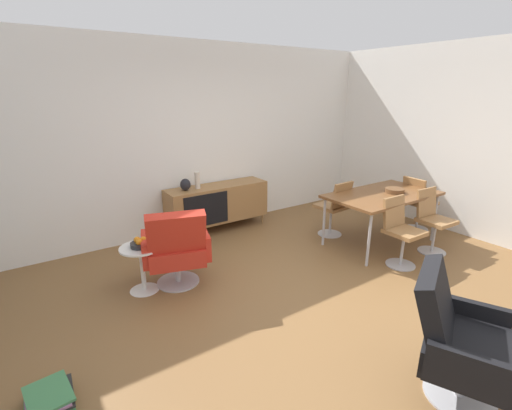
{
  "coord_description": "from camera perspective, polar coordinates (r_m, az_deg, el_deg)",
  "views": [
    {
      "loc": [
        -2.35,
        -2.45,
        2.11
      ],
      "look_at": [
        -0.15,
        0.79,
        0.86
      ],
      "focal_mm": 25.17,
      "sensor_mm": 36.0,
      "label": 1
    }
  ],
  "objects": [
    {
      "name": "vase_cobalt",
      "position": [
        5.31,
        -11.16,
        3.2
      ],
      "size": [
        0.15,
        0.15,
        0.17
      ],
      "color": "black",
      "rests_on": "sideboard"
    },
    {
      "name": "sideboard",
      "position": [
        5.62,
        -6.16,
        0.34
      ],
      "size": [
        1.6,
        0.45,
        0.72
      ],
      "color": "olive",
      "rests_on": "ground_plane"
    },
    {
      "name": "vase_sculptural_dark",
      "position": [
        5.37,
        -9.31,
        3.89
      ],
      "size": [
        0.08,
        0.08,
        0.25
      ],
      "color": "beige",
      "rests_on": "sideboard"
    },
    {
      "name": "ground_plane",
      "position": [
        4.0,
        8.46,
        -14.33
      ],
      "size": [
        8.32,
        8.32,
        0.0
      ],
      "primitive_type": "plane",
      "color": "brown"
    },
    {
      "name": "lounge_chair_red",
      "position": [
        4.06,
        -12.57,
        -6.58
      ],
      "size": [
        0.84,
        0.8,
        0.95
      ],
      "color": "red",
      "rests_on": "ground_plane"
    },
    {
      "name": "side_table_round",
      "position": [
        4.12,
        -17.66,
        -8.86
      ],
      "size": [
        0.44,
        0.44,
        0.52
      ],
      "color": "white",
      "rests_on": "ground_plane"
    },
    {
      "name": "wall_right",
      "position": [
        6.11,
        32.19,
        8.39
      ],
      "size": [
        0.12,
        5.6,
        2.8
      ],
      "primitive_type": "cube",
      "color": "white",
      "rests_on": "ground_plane"
    },
    {
      "name": "wall_back",
      "position": [
        5.61,
        -9.26,
        10.26
      ],
      "size": [
        6.8,
        0.12,
        2.8
      ],
      "primitive_type": "cube",
      "color": "white",
      "rests_on": "ground_plane"
    },
    {
      "name": "fruit_bowl",
      "position": [
        4.02,
        -17.96,
        -5.81
      ],
      "size": [
        0.2,
        0.2,
        0.11
      ],
      "color": "#262628",
      "rests_on": "side_table_round"
    },
    {
      "name": "dining_chair_far_end",
      "position": [
        6.09,
        24.27,
        0.52
      ],
      "size": [
        0.45,
        0.43,
        0.86
      ],
      "color": "#9E7042",
      "rests_on": "ground_plane"
    },
    {
      "name": "dining_chair_front_left",
      "position": [
        4.8,
        21.98,
        -3.56
      ],
      "size": [
        0.4,
        0.43,
        0.86
      ],
      "color": "#9E7042",
      "rests_on": "ground_plane"
    },
    {
      "name": "magazine_stack",
      "position": [
        3.16,
        -30.06,
        -25.45
      ],
      "size": [
        0.33,
        0.4,
        0.13
      ],
      "color": "#3F7F4C",
      "rests_on": "ground_plane"
    },
    {
      "name": "dining_chair_front_right",
      "position": [
        5.38,
        26.24,
        -1.9
      ],
      "size": [
        0.42,
        0.44,
        0.86
      ],
      "color": "#9E7042",
      "rests_on": "ground_plane"
    },
    {
      "name": "dining_chair_back_left",
      "position": [
        5.46,
        12.39,
        -0.17
      ],
      "size": [
        0.43,
        0.45,
        0.86
      ],
      "color": "#9E7042",
      "rests_on": "ground_plane"
    },
    {
      "name": "dining_table",
      "position": [
        5.31,
        19.49,
        1.29
      ],
      "size": [
        1.6,
        0.9,
        0.74
      ],
      "color": "brown",
      "rests_on": "ground_plane"
    },
    {
      "name": "wooden_bowl_on_table",
      "position": [
        5.4,
        21.17,
        2.16
      ],
      "size": [
        0.26,
        0.26,
        0.06
      ],
      "primitive_type": "cylinder",
      "color": "brown",
      "rests_on": "dining_table"
    },
    {
      "name": "armchair_black_shell",
      "position": [
        3.0,
        29.53,
        -18.02
      ],
      "size": [
        0.87,
        0.85,
        0.95
      ],
      "color": "black",
      "rests_on": "ground_plane"
    }
  ]
}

